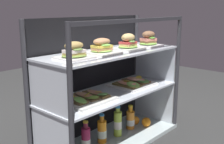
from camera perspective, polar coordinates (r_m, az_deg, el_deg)
name	(u,v)px	position (r m, az deg, el deg)	size (l,w,h in m)	color
ground_plane	(112,144)	(2.28, 0.00, -14.19)	(6.00, 6.00, 0.02)	#2E2F2E
case_base_deck	(112,141)	(2.26, 0.00, -13.61)	(1.19, 0.46, 0.03)	#B1C1C1
case_frame	(99,75)	(2.18, -2.66, -0.69)	(1.19, 0.46, 0.96)	#333338
riser_lower_tier	(112,117)	(2.18, 0.00, -8.95)	(1.13, 0.40, 0.36)	silver
shelf_lower_glass	(112,93)	(2.12, 0.00, -4.20)	(1.14, 0.42, 0.01)	silver
riser_upper_tier	(112,73)	(2.08, 0.00, -0.18)	(1.13, 0.40, 0.29)	silver
shelf_upper_glass	(112,52)	(2.05, 0.00, 3.96)	(1.14, 0.42, 0.01)	silver
plated_roll_sandwich_right_of_center	(74,52)	(1.77, -7.59, 3.95)	(0.20, 0.20, 0.11)	white
plated_roll_sandwich_near_right_corner	(102,48)	(1.93, -2.05, 4.78)	(0.21, 0.21, 0.11)	white
plated_roll_sandwich_mid_right	(128,44)	(2.12, 3.25, 5.65)	(0.20, 0.20, 0.12)	white
plated_roll_sandwich_far_right	(148,41)	(2.33, 7.31, 6.24)	(0.19, 0.19, 0.13)	white
open_sandwich_tray_mid_left	(86,98)	(1.92, -5.16, -5.22)	(0.34, 0.29, 0.06)	white
open_sandwich_tray_left_of_center	(133,83)	(2.30, 4.14, -2.20)	(0.34, 0.29, 0.06)	white
juice_bottle_tucked_behind	(86,139)	(2.06, -5.26, -13.25)	(0.06, 0.06, 0.22)	#A21F4A
juice_bottle_back_left	(102,131)	(2.17, -2.03, -11.84)	(0.07, 0.07, 0.22)	orange
juice_bottle_front_left_end	(118,123)	(2.27, 1.17, -10.24)	(0.07, 0.07, 0.25)	#B4D945
juice_bottle_front_middle	(130,120)	(2.41, 3.71, -9.54)	(0.07, 0.07, 0.20)	orange
orange_fruit_beside_bottles	(146,122)	(2.47, 6.87, -9.94)	(0.08, 0.08, 0.08)	orange
orange_fruit_near_left_post	(135,120)	(2.50, 4.70, -9.65)	(0.07, 0.07, 0.07)	orange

